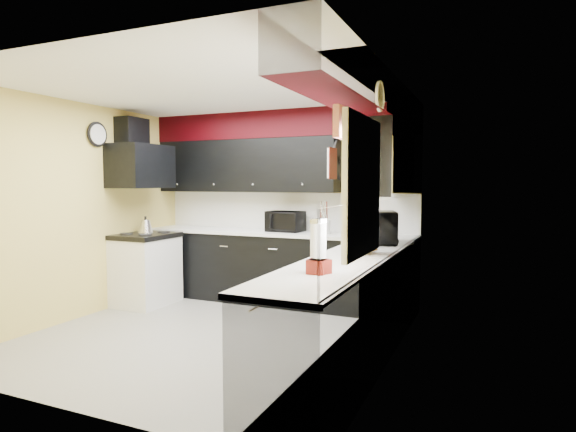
% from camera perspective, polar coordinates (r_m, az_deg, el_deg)
% --- Properties ---
extents(ground, '(3.60, 3.60, 0.00)m').
position_cam_1_polar(ground, '(5.16, -8.72, -13.82)').
color(ground, gray).
rests_on(ground, ground).
extents(wall_back, '(3.60, 0.06, 2.50)m').
position_cam_1_polar(wall_back, '(6.52, -0.35, 1.13)').
color(wall_back, '#E0C666').
rests_on(wall_back, ground).
extents(wall_right, '(0.06, 3.60, 2.50)m').
position_cam_1_polar(wall_right, '(4.24, 12.10, -0.50)').
color(wall_right, '#E0C666').
rests_on(wall_right, ground).
extents(wall_left, '(0.06, 3.60, 2.50)m').
position_cam_1_polar(wall_left, '(6.08, -23.34, 0.60)').
color(wall_left, '#E0C666').
rests_on(wall_left, ground).
extents(ceiling, '(3.60, 3.60, 0.06)m').
position_cam_1_polar(ceiling, '(5.00, -9.04, 14.59)').
color(ceiling, white).
rests_on(ceiling, wall_back).
extents(cab_back, '(3.60, 0.60, 0.90)m').
position_cam_1_polar(cab_back, '(6.33, -1.46, -6.24)').
color(cab_back, black).
rests_on(cab_back, ground).
extents(cab_right, '(0.60, 3.00, 0.90)m').
position_cam_1_polar(cab_right, '(4.17, 6.96, -11.71)').
color(cab_right, black).
rests_on(cab_right, ground).
extents(counter_back, '(3.62, 0.64, 0.04)m').
position_cam_1_polar(counter_back, '(6.27, -1.47, -2.01)').
color(counter_back, white).
rests_on(counter_back, cab_back).
extents(counter_right, '(0.64, 3.02, 0.04)m').
position_cam_1_polar(counter_right, '(4.07, 7.02, -5.32)').
color(counter_right, white).
rests_on(counter_right, cab_right).
extents(splash_back, '(3.60, 0.02, 0.50)m').
position_cam_1_polar(splash_back, '(6.51, -0.39, 0.60)').
color(splash_back, white).
rests_on(splash_back, counter_back).
extents(splash_right, '(0.02, 3.60, 0.50)m').
position_cam_1_polar(splash_right, '(4.25, 11.95, -1.30)').
color(splash_right, white).
rests_on(splash_right, counter_right).
extents(upper_back, '(2.60, 0.35, 0.70)m').
position_cam_1_polar(upper_back, '(6.57, -4.99, 5.93)').
color(upper_back, black).
rests_on(upper_back, wall_back).
extents(upper_right, '(0.35, 1.80, 0.70)m').
position_cam_1_polar(upper_right, '(5.15, 12.28, 6.40)').
color(upper_right, black).
rests_on(upper_right, wall_right).
extents(soffit_back, '(3.60, 0.36, 0.35)m').
position_cam_1_polar(soffit_back, '(6.39, -1.02, 10.73)').
color(soffit_back, black).
rests_on(soffit_back, wall_back).
extents(soffit_right, '(0.36, 3.24, 0.35)m').
position_cam_1_polar(soffit_right, '(4.16, 9.31, 14.31)').
color(soffit_right, black).
rests_on(soffit_right, wall_right).
extents(stove, '(0.60, 0.75, 0.86)m').
position_cam_1_polar(stove, '(6.51, -16.46, -6.30)').
color(stove, white).
rests_on(stove, ground).
extents(cooktop, '(0.62, 0.77, 0.06)m').
position_cam_1_polar(cooktop, '(6.45, -16.54, -2.27)').
color(cooktop, black).
rests_on(cooktop, stove).
extents(hood, '(0.50, 0.78, 0.55)m').
position_cam_1_polar(hood, '(6.45, -17.04, 5.64)').
color(hood, black).
rests_on(hood, wall_left).
extents(hood_duct, '(0.24, 0.40, 0.40)m').
position_cam_1_polar(hood_duct, '(6.56, -17.99, 9.26)').
color(hood_duct, black).
rests_on(hood_duct, wall_left).
extents(window, '(0.03, 0.86, 0.96)m').
position_cam_1_polar(window, '(3.36, 8.85, 3.50)').
color(window, white).
rests_on(window, wall_right).
extents(valance, '(0.04, 0.88, 0.20)m').
position_cam_1_polar(valance, '(3.39, 8.01, 10.28)').
color(valance, red).
rests_on(valance, wall_right).
extents(pan_top, '(0.03, 0.22, 0.40)m').
position_cam_1_polar(pan_top, '(6.00, 5.91, 8.03)').
color(pan_top, black).
rests_on(pan_top, upper_back).
extents(pan_mid, '(0.03, 0.28, 0.46)m').
position_cam_1_polar(pan_mid, '(5.86, 5.50, 5.68)').
color(pan_mid, black).
rests_on(pan_mid, upper_back).
extents(pan_low, '(0.03, 0.24, 0.42)m').
position_cam_1_polar(pan_low, '(6.11, 6.26, 5.32)').
color(pan_low, black).
rests_on(pan_low, upper_back).
extents(cut_board, '(0.03, 0.26, 0.35)m').
position_cam_1_polar(cut_board, '(5.74, 5.23, 6.22)').
color(cut_board, white).
rests_on(cut_board, upper_back).
extents(baskets, '(0.27, 0.27, 0.50)m').
position_cam_1_polar(baskets, '(4.36, 8.61, -1.26)').
color(baskets, brown).
rests_on(baskets, upper_right).
extents(clock, '(0.03, 0.30, 0.30)m').
position_cam_1_polar(clock, '(6.25, -21.68, 8.98)').
color(clock, black).
rests_on(clock, wall_left).
extents(deco_plate, '(0.03, 0.24, 0.24)m').
position_cam_1_polar(deco_plate, '(3.95, 10.84, 13.74)').
color(deco_plate, white).
rests_on(deco_plate, wall_right).
extents(toaster_oven, '(0.47, 0.40, 0.26)m').
position_cam_1_polar(toaster_oven, '(6.24, -0.34, -0.64)').
color(toaster_oven, black).
rests_on(toaster_oven, counter_back).
extents(microwave, '(0.57, 0.69, 0.33)m').
position_cam_1_polar(microwave, '(5.13, 10.45, -1.34)').
color(microwave, black).
rests_on(microwave, counter_right).
extents(utensil_crock, '(0.19, 0.19, 0.17)m').
position_cam_1_polar(utensil_crock, '(5.96, 4.27, -1.31)').
color(utensil_crock, white).
rests_on(utensil_crock, counter_back).
extents(knife_block, '(0.13, 0.15, 0.20)m').
position_cam_1_polar(knife_block, '(5.85, 8.21, -1.30)').
color(knife_block, black).
rests_on(knife_block, counter_back).
extents(kettle, '(0.23, 0.23, 0.17)m').
position_cam_1_polar(kettle, '(6.57, -16.53, -1.16)').
color(kettle, silver).
rests_on(kettle, cooktop).
extents(dispenser_a, '(0.17, 0.17, 0.35)m').
position_cam_1_polar(dispenser_a, '(3.36, 3.72, -3.89)').
color(dispenser_a, '#5B0D13').
rests_on(dispenser_a, counter_right).
extents(dispenser_b, '(0.13, 0.13, 0.34)m').
position_cam_1_polar(dispenser_b, '(3.36, 3.48, -3.96)').
color(dispenser_b, '#6C0010').
rests_on(dispenser_b, counter_right).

